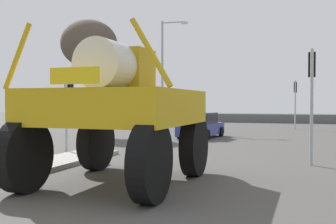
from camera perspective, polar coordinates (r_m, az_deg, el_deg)
The scene contains 10 objects.
ground_plane at distance 22.10m, azimuth 7.96°, elevation -4.22°, with size 120.00×120.00×0.00m, color #4C4947.
median_island at distance 13.88m, azimuth -17.83°, elevation -7.26°, with size 1.70×8.71×0.15m, color #9E9B93.
oversize_sprayer at distance 10.80m, azimuth -7.01°, elevation 0.24°, with size 4.20×5.27×3.97m.
sedan_ahead at distance 24.78m, azimuth 4.60°, elevation -1.95°, with size 2.21×4.25×1.52m.
traffic_signal_near_left at distance 17.45m, azimuth -13.69°, elevation 2.20°, with size 0.24×0.54×3.31m.
traffic_signal_near_right at distance 14.83m, azimuth 19.38°, elevation 4.14°, with size 0.24×0.54×3.95m.
traffic_signal_far_left at distance 34.12m, azimuth 17.30°, elevation 2.44°, with size 0.24×0.55×3.87m.
streetlight_far_left at distance 32.14m, azimuth -0.52°, elevation 5.97°, with size 2.15×0.24×8.50m.
bare_tree_left at distance 28.11m, azimuth -10.91°, elevation 9.22°, with size 3.76×3.76×7.63m.
roadside_barrier at distance 43.96m, azimuth 13.10°, elevation -0.89°, with size 26.08×0.24×0.90m, color #59595B.
Camera 1 is at (3.91, -3.64, 2.14)m, focal length 43.79 mm.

